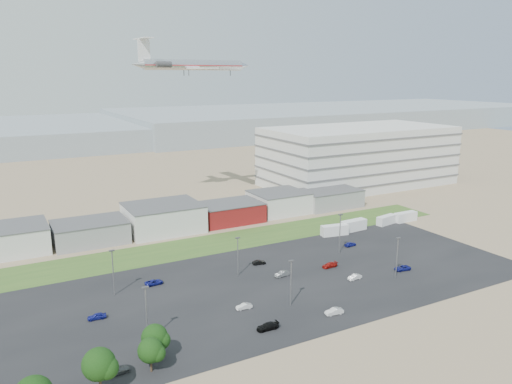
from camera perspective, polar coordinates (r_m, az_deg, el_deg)
ground at (r=99.77m, az=6.41°, el=-14.72°), size 700.00×700.00×0.00m
parking_lot at (r=117.32m, az=2.77°, el=-10.21°), size 120.00×50.00×0.01m
grass_strip at (r=141.84m, az=-5.74°, el=-6.04°), size 160.00×16.00×0.02m
hills_backdrop at (r=399.61m, az=-15.32°, el=6.68°), size 700.00×200.00×9.00m
building_row at (r=152.87m, az=-14.47°, el=-3.41°), size 170.00×20.00×8.00m
parking_garage at (r=221.25m, az=11.59°, el=4.06°), size 80.00×40.00×25.00m
box_trailer_a at (r=150.94m, az=8.96°, el=-4.33°), size 8.56×3.91×3.09m
box_trailer_b at (r=156.32m, az=11.08°, el=-3.76°), size 8.94×3.32×3.29m
box_trailer_c at (r=165.26m, az=14.68°, el=-3.11°), size 7.80×3.68×2.81m
box_trailer_d at (r=170.19m, az=16.72°, el=-2.73°), size 8.09×2.55×3.03m
tree_mid at (r=82.32m, az=-17.51°, el=-18.59°), size 5.38×5.38×8.07m
tree_right at (r=85.43m, az=-11.96°, el=-17.55°), size 4.40×4.40×6.60m
tree_near at (r=88.28m, az=-11.50°, el=-16.24°), size 4.76×4.76×7.14m
lightpole_front_l at (r=93.01m, az=-12.40°, el=-13.51°), size 1.24×0.52×10.52m
lightpole_front_m at (r=104.43m, az=4.00°, el=-10.34°), size 1.16×0.48×9.87m
lightpole_front_r at (r=121.96m, az=15.80°, el=-7.27°), size 1.17×0.49×9.96m
lightpole_back_l at (r=113.09m, az=-16.00°, el=-8.85°), size 1.20×0.50×10.23m
lightpole_back_m at (r=119.03m, az=-2.09°, el=-7.39°), size 1.12×0.47×9.50m
lightpole_back_r at (r=135.09m, az=9.56°, el=-4.73°), size 1.28×0.53×10.84m
airliner at (r=188.82m, az=-7.08°, el=14.22°), size 48.97×34.86×13.94m
parked_car_0 at (r=128.52m, az=16.38°, el=-8.34°), size 4.35×2.44×1.15m
parked_car_1 at (r=120.45m, az=11.22°, el=-9.52°), size 3.67×1.53×1.18m
parked_car_3 at (r=96.93m, az=1.33°, el=-15.10°), size 4.44×1.95×1.27m
parked_car_4 at (r=104.49m, az=-1.38°, el=-12.94°), size 3.49×1.49×1.12m
parked_car_5 at (r=105.27m, az=-17.74°, el=-13.37°), size 3.71×1.77×1.22m
parked_car_7 at (r=120.05m, az=3.01°, el=-9.32°), size 3.97×1.75×1.27m
parked_car_8 at (r=142.43m, az=10.73°, el=-5.87°), size 3.76×1.86×1.23m
parked_car_9 at (r=117.77m, az=-11.57°, el=-10.08°), size 4.32×2.22×1.17m
parked_car_10 at (r=87.56m, az=-15.51°, el=-19.03°), size 3.99×1.75×1.14m
parked_car_11 at (r=127.00m, az=0.34°, el=-8.05°), size 3.52×1.61×1.12m
parked_car_12 at (r=126.57m, az=8.42°, el=-8.26°), size 4.13×1.75×1.19m
parked_car_13 at (r=103.49m, az=8.92°, el=-13.33°), size 3.97×1.83×1.26m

